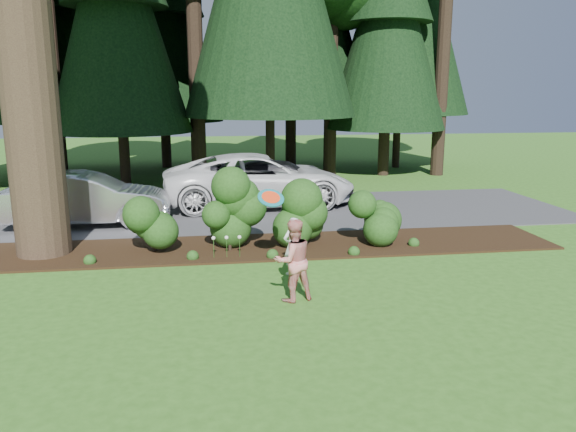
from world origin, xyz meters
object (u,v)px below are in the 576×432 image
(car_silver_wagon, at_px, (87,199))
(child, at_px, (293,246))
(frisbee, at_px, (271,198))
(adult, at_px, (293,260))
(car_white_suv, at_px, (260,180))
(car_dark_suv, at_px, (283,182))

(car_silver_wagon, relative_size, child, 3.75)
(child, xyz_separation_m, frisbee, (-0.42, 0.37, 0.99))
(child, relative_size, adult, 0.80)
(car_white_suv, xyz_separation_m, child, (-0.00, -7.33, -0.30))
(car_dark_suv, bearing_deg, car_white_suv, 128.40)
(car_white_suv, height_order, frisbee, car_white_suv)
(child, bearing_deg, car_white_suv, -114.43)
(car_dark_suv, bearing_deg, frisbee, 175.38)
(car_silver_wagon, bearing_deg, frisbee, -135.80)
(car_white_suv, bearing_deg, child, 176.81)
(adult, bearing_deg, car_dark_suv, -113.31)
(car_silver_wagon, bearing_deg, adult, -144.04)
(car_white_suv, bearing_deg, adult, 175.30)
(child, bearing_deg, adult, 56.92)
(car_dark_suv, distance_m, adult, 9.50)
(frisbee, bearing_deg, car_white_suv, 86.53)
(car_silver_wagon, height_order, car_white_suv, car_white_suv)
(car_white_suv, distance_m, frisbee, 7.01)
(child, bearing_deg, frisbee, -65.75)
(car_silver_wagon, xyz_separation_m, child, (5.19, -5.21, -0.18))
(child, height_order, frisbee, frisbee)
(child, xyz_separation_m, adult, (-0.23, -1.53, 0.16))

